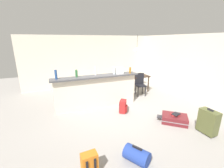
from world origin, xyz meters
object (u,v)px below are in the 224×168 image
at_px(dining_table, 135,77).
at_px(suitcase_upright_olive, 208,122).
at_px(bottle_white, 95,71).
at_px(grocery_bag, 120,71).
at_px(bottle_green, 76,73).
at_px(bottle_clear, 114,70).
at_px(backpack_red, 123,106).
at_px(pendant_lamp, 137,49).
at_px(dining_chair_near_partition, 140,83).
at_px(suitcase_flat_maroon, 174,119).
at_px(bottle_amber, 130,70).
at_px(bottle_blue, 56,75).
at_px(backpack_orange, 89,164).
at_px(duffel_bag_blue, 137,155).
at_px(book_stack, 175,114).

bearing_deg(dining_table, suitcase_upright_olive, -90.10).
distance_m(bottle_white, grocery_bag, 0.85).
xyz_separation_m(bottle_green, bottle_clear, (1.27, -0.10, 0.02)).
bearing_deg(backpack_red, bottle_clear, 93.07).
bearing_deg(backpack_red, bottle_green, 149.18).
relative_size(bottle_clear, pendant_lamp, 0.39).
distance_m(grocery_bag, suitcase_upright_olive, 2.97).
bearing_deg(grocery_bag, dining_chair_near_partition, 24.14).
bearing_deg(dining_chair_near_partition, backpack_red, -138.66).
bearing_deg(suitcase_flat_maroon, bottle_amber, 107.34).
height_order(bottle_blue, pendant_lamp, pendant_lamp).
bearing_deg(dining_chair_near_partition, dining_table, 83.40).
distance_m(suitcase_upright_olive, backpack_orange, 3.05).
xyz_separation_m(suitcase_flat_maroon, backpack_orange, (-2.68, -0.77, 0.09)).
relative_size(bottle_clear, suitcase_flat_maroon, 0.32).
relative_size(grocery_bag, duffel_bag_blue, 0.46).
distance_m(bottle_white, duffel_bag_blue, 2.99).
xyz_separation_m(bottle_white, bottle_clear, (0.64, -0.11, -0.00)).
xyz_separation_m(bottle_blue, dining_chair_near_partition, (3.33, 0.50, -0.77)).
distance_m(pendant_lamp, backpack_red, 2.93).
distance_m(bottle_clear, grocery_bag, 0.21).
distance_m(pendant_lamp, book_stack, 3.42).
relative_size(pendant_lamp, duffel_bag_blue, 1.24).
distance_m(suitcase_upright_olive, duffel_bag_blue, 2.15).
relative_size(bottle_clear, suitcase_upright_olive, 0.41).
relative_size(bottle_amber, book_stack, 0.82).
height_order(bottle_amber, backpack_red, bottle_amber).
xyz_separation_m(bottle_green, bottle_white, (0.63, 0.01, 0.02)).
bearing_deg(bottle_clear, bottle_amber, -7.85).
bearing_deg(grocery_bag, dining_table, 39.27).
relative_size(dining_table, pendant_lamp, 1.56).
bearing_deg(dining_chair_near_partition, bottle_amber, -143.74).
relative_size(bottle_green, book_stack, 0.89).
xyz_separation_m(bottle_clear, grocery_bag, (0.21, -0.00, -0.03)).
distance_m(dining_chair_near_partition, backpack_red, 1.89).
xyz_separation_m(dining_chair_near_partition, pendant_lamp, (0.13, 0.60, 1.40)).
bearing_deg(backpack_orange, bottle_clear, 58.80).
xyz_separation_m(bottle_clear, dining_table, (1.49, 1.05, -0.63)).
xyz_separation_m(bottle_amber, backpack_orange, (-2.14, -2.49, -1.04)).
xyz_separation_m(bottle_blue, backpack_red, (1.93, -0.73, -1.08)).
height_order(bottle_blue, suitcase_upright_olive, bottle_blue).
height_order(bottle_blue, bottle_clear, bottle_blue).
bearing_deg(backpack_orange, book_stack, 15.84).
bearing_deg(bottle_blue, duffel_bag_blue, -65.35).
distance_m(dining_table, dining_chair_near_partition, 0.52).
relative_size(bottle_green, backpack_orange, 0.56).
relative_size(bottle_amber, duffel_bag_blue, 0.38).
relative_size(bottle_clear, duffel_bag_blue, 0.48).
height_order(bottle_green, book_stack, bottle_green).
distance_m(bottle_green, bottle_white, 0.63).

